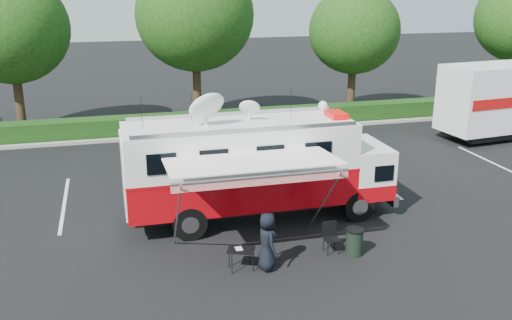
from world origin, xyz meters
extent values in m
plane|color=black|center=(0.00, 0.00, 0.00)|extent=(120.00, 120.00, 0.00)
cube|color=#9E998E|center=(4.00, 11.00, 0.07)|extent=(60.00, 0.35, 0.15)
cube|color=black|center=(4.00, 11.90, 0.50)|extent=(60.00, 1.20, 1.00)
cylinder|color=black|center=(-9.00, 13.00, 2.20)|extent=(0.44, 0.44, 4.40)
ellipsoid|color=#14380F|center=(-9.00, 13.00, 5.46)|extent=(5.63, 5.63, 5.35)
cylinder|color=black|center=(0.00, 13.00, 2.40)|extent=(0.44, 0.44, 4.80)
ellipsoid|color=#14380F|center=(0.00, 13.00, 5.95)|extent=(6.14, 6.14, 5.84)
cylinder|color=black|center=(9.00, 13.00, 2.00)|extent=(0.44, 0.44, 4.00)
ellipsoid|color=#14380F|center=(9.00, 13.00, 4.96)|extent=(5.12, 5.12, 4.86)
cube|color=silver|center=(-6.50, 3.00, 0.00)|extent=(0.12, 5.50, 0.01)
cube|color=silver|center=(-0.50, 3.00, 0.00)|extent=(0.12, 5.50, 0.01)
cube|color=silver|center=(5.50, 3.00, 0.00)|extent=(0.12, 5.50, 0.01)
cube|color=silver|center=(11.50, 3.00, 0.00)|extent=(0.12, 5.50, 0.01)
cube|color=black|center=(0.00, 0.00, 0.54)|extent=(8.38, 1.36, 0.29)
cylinder|color=black|center=(3.12, -1.07, 0.54)|extent=(1.07, 0.31, 1.07)
cylinder|color=black|center=(3.12, 1.07, 0.54)|extent=(1.07, 0.31, 1.07)
cylinder|color=black|center=(-2.53, -1.07, 0.54)|extent=(1.07, 0.31, 1.07)
cylinder|color=black|center=(-2.53, 1.07, 0.54)|extent=(1.07, 0.31, 1.07)
cube|color=silver|center=(4.43, 0.00, 0.58)|extent=(0.19, 2.43, 0.39)
cube|color=white|center=(3.70, 0.00, 1.51)|extent=(1.36, 2.43, 1.66)
cube|color=#AC060D|center=(3.70, 0.00, 0.93)|extent=(1.38, 2.45, 0.54)
cube|color=black|center=(4.33, 0.00, 1.80)|extent=(0.12, 2.13, 0.68)
cube|color=#AC060D|center=(-0.68, 0.00, 1.27)|extent=(7.40, 2.43, 1.17)
cube|color=#AC060D|center=(-0.68, 0.00, 1.85)|extent=(7.42, 2.45, 0.10)
cube|color=white|center=(-0.68, 0.00, 2.58)|extent=(7.40, 2.43, 1.36)
cube|color=silver|center=(-0.68, 0.00, 3.30)|extent=(7.40, 2.43, 0.08)
cube|color=#CC0505|center=(2.63, 0.00, 3.44)|extent=(0.54, 0.93, 0.16)
sphere|color=white|center=(2.53, 0.97, 3.54)|extent=(0.33, 0.33, 0.33)
ellipsoid|color=silver|center=(-1.75, -0.15, 3.99)|extent=(1.17, 1.17, 0.35)
ellipsoid|color=silver|center=(-0.29, 0.19, 3.80)|extent=(0.68, 0.68, 0.19)
cylinder|color=black|center=(-3.70, 0.39, 3.80)|extent=(0.02, 0.02, 0.97)
cylinder|color=black|center=(-2.14, 0.39, 3.80)|extent=(0.02, 0.02, 0.97)
cylinder|color=black|center=(1.17, 0.39, 3.80)|extent=(0.02, 0.02, 0.97)
cube|color=white|center=(-0.88, -2.39, 2.82)|extent=(4.87, 2.33, 0.20)
cube|color=red|center=(-0.88, -3.53, 2.65)|extent=(4.87, 0.04, 0.27)
cylinder|color=#B2B2B7|center=(-0.88, -3.55, 2.77)|extent=(4.87, 0.07, 0.07)
cylinder|color=#B2B2B7|center=(-3.06, -2.46, 1.39)|extent=(0.05, 2.52, 2.81)
cylinder|color=#B2B2B7|center=(1.31, -2.46, 1.39)|extent=(0.05, 2.52, 2.81)
imported|color=black|center=(-0.74, -3.51, 0.00)|extent=(0.63, 0.88, 1.68)
cube|color=black|center=(-1.44, -3.35, 0.60)|extent=(0.87, 0.76, 0.03)
cylinder|color=black|center=(-1.74, -3.54, 0.30)|extent=(0.02, 0.02, 0.60)
cylinder|color=black|center=(-1.74, -3.17, 0.30)|extent=(0.02, 0.02, 0.60)
cylinder|color=black|center=(-1.14, -3.54, 0.30)|extent=(0.02, 0.02, 0.60)
cylinder|color=black|center=(-1.14, -3.17, 0.30)|extent=(0.02, 0.02, 0.60)
cube|color=silver|center=(-1.49, -3.30, 0.62)|extent=(0.19, 0.26, 0.01)
cube|color=black|center=(1.37, -3.04, 0.43)|extent=(0.44, 0.44, 0.04)
cube|color=black|center=(1.37, -2.82, 0.67)|extent=(0.43, 0.05, 0.48)
cylinder|color=black|center=(1.20, -3.21, 0.22)|extent=(0.02, 0.02, 0.43)
cylinder|color=black|center=(1.20, -2.87, 0.22)|extent=(0.02, 0.02, 0.43)
cylinder|color=black|center=(1.54, -3.21, 0.22)|extent=(0.02, 0.02, 0.43)
cylinder|color=black|center=(1.54, -2.87, 0.22)|extent=(0.02, 0.02, 0.43)
cylinder|color=black|center=(1.97, -3.32, 0.38)|extent=(0.50, 0.50, 0.77)
cylinder|color=black|center=(1.97, -3.32, 0.79)|extent=(0.54, 0.54, 0.04)
cylinder|color=black|center=(13.28, 6.00, 0.50)|extent=(1.01, 0.30, 1.01)
cylinder|color=black|center=(13.28, 8.22, 0.50)|extent=(1.01, 0.30, 1.01)
cylinder|color=black|center=(14.49, 6.00, 0.50)|extent=(1.01, 0.30, 1.01)
cylinder|color=black|center=(14.49, 8.22, 0.50)|extent=(1.01, 0.30, 1.01)
camera|label=1|loc=(-4.66, -17.23, 7.75)|focal=40.00mm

